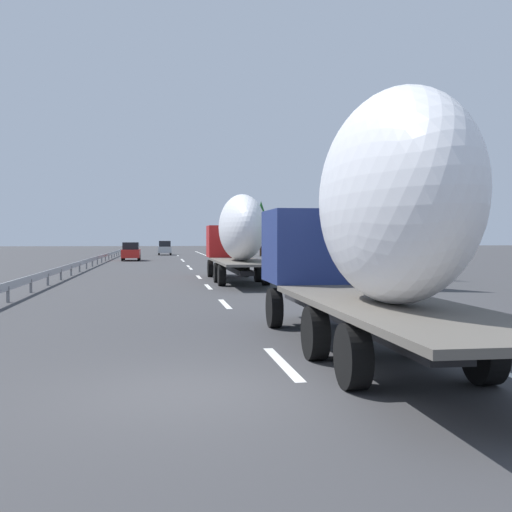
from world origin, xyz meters
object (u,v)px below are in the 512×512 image
Objects in this scene: car_silver_hatch at (165,248)px; road_sign at (246,239)px; truck_lead at (238,234)px; truck_trailing at (370,221)px; car_red_compact at (131,251)px.

road_sign is at bearing -168.92° from car_silver_hatch.
truck_lead is 20.22m from road_sign.
truck_trailing is 3.80× the size of road_sign.
road_sign is at bearing -4.33° from truck_trailing.
road_sign is (-13.02, -10.19, 1.30)m from car_red_compact.
car_silver_hatch is (74.70, 3.51, -1.73)m from truck_trailing.
truck_trailing is (-20.97, -0.00, 0.12)m from truck_lead.
car_silver_hatch is 34.41m from road_sign.
car_red_compact is 21.04m from car_silver_hatch.
truck_trailing is at bearing -177.31° from car_silver_hatch.
truck_lead is 33.79m from car_red_compact.
truck_lead is at bearing -167.87° from car_red_compact.
truck_trailing is 54.46m from car_red_compact.
truck_lead is 3.11× the size of car_silver_hatch.
car_silver_hatch is at bearing 3.74° from truck_lead.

